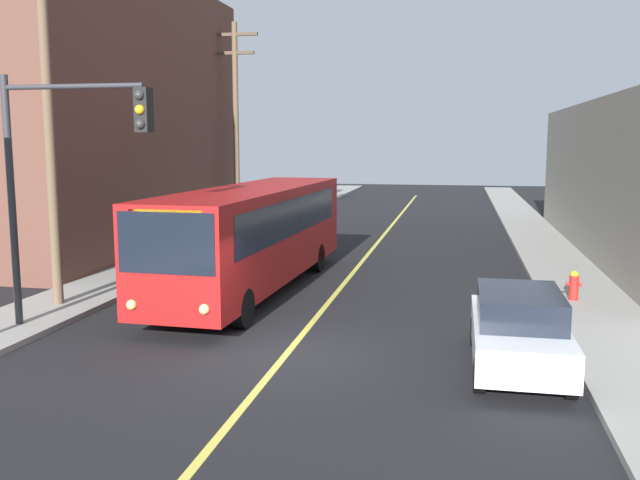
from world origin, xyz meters
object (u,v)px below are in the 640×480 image
(parked_car_white, at_px, (519,329))
(fire_hydrant, at_px, (574,285))
(utility_pole_near, at_px, (46,67))
(traffic_signal_left_corner, at_px, (67,154))
(city_bus, at_px, (255,233))
(utility_pole_mid, at_px, (236,117))

(parked_car_white, xyz_separation_m, fire_hydrant, (2.00, 6.04, -0.26))
(utility_pole_near, xyz_separation_m, traffic_signal_left_corner, (1.80, -2.13, -2.24))
(city_bus, relative_size, utility_pole_near, 1.04)
(parked_car_white, xyz_separation_m, traffic_signal_left_corner, (-10.26, 0.62, 3.46))
(city_bus, distance_m, fire_hydrant, 9.48)
(utility_pole_near, bearing_deg, traffic_signal_left_corner, -49.81)
(traffic_signal_left_corner, bearing_deg, fire_hydrant, 23.84)
(city_bus, bearing_deg, parked_car_white, -39.49)
(utility_pole_near, xyz_separation_m, fire_hydrant, (14.06, 3.29, -5.96))
(parked_car_white, bearing_deg, utility_pole_mid, 122.29)
(city_bus, relative_size, parked_car_white, 2.78)
(traffic_signal_left_corner, relative_size, fire_hydrant, 7.14)
(utility_pole_near, bearing_deg, city_bus, 35.68)
(utility_pole_near, bearing_deg, fire_hydrant, 13.17)
(parked_car_white, bearing_deg, fire_hydrant, 71.68)
(parked_car_white, xyz_separation_m, utility_pole_near, (-12.06, 2.75, 5.70))
(fire_hydrant, bearing_deg, utility_pole_near, -166.83)
(utility_pole_mid, distance_m, fire_hydrant, 20.59)
(city_bus, bearing_deg, utility_pole_mid, 110.39)
(parked_car_white, relative_size, traffic_signal_left_corner, 0.73)
(utility_pole_near, bearing_deg, parked_car_white, -12.84)
(city_bus, distance_m, parked_car_white, 9.64)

